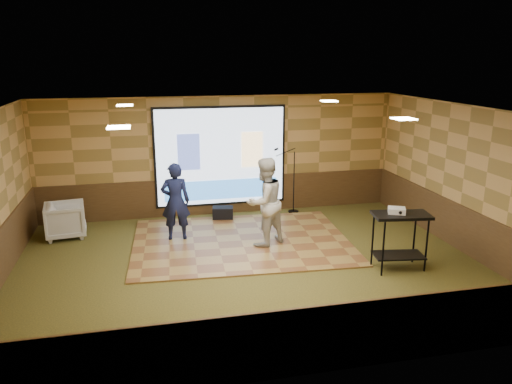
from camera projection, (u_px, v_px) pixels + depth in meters
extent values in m
plane|color=#2F3518|center=(250.00, 266.00, 9.67)|extent=(9.00, 9.00, 0.00)
cube|color=tan|center=(220.00, 156.00, 12.56)|extent=(9.00, 0.04, 3.00)
cube|color=tan|center=(311.00, 266.00, 5.98)|extent=(9.00, 0.04, 3.00)
cube|color=tan|center=(463.00, 179.00, 10.24)|extent=(0.04, 7.00, 3.00)
cube|color=silver|center=(249.00, 110.00, 8.88)|extent=(9.00, 7.00, 0.04)
cube|color=#442D16|center=(221.00, 195.00, 12.82)|extent=(9.00, 0.04, 0.95)
cube|color=#442D16|center=(308.00, 341.00, 6.27)|extent=(9.00, 0.04, 0.95)
cube|color=#442D16|center=(457.00, 226.00, 10.51)|extent=(0.04, 7.00, 0.95)
cube|color=black|center=(221.00, 156.00, 12.52)|extent=(3.32, 0.03, 2.52)
cube|color=silver|center=(221.00, 157.00, 12.49)|extent=(3.20, 0.02, 2.40)
cube|color=#404E8D|center=(189.00, 152.00, 12.26)|extent=(0.55, 0.01, 0.90)
cube|color=#FFD693|center=(252.00, 150.00, 12.61)|extent=(0.55, 0.01, 0.90)
cube|color=#367ACC|center=(222.00, 189.00, 12.70)|extent=(2.88, 0.01, 0.50)
cube|color=#FAEABB|center=(125.00, 105.00, 10.11)|extent=(0.32, 0.32, 0.02)
cube|color=#FAEABB|center=(329.00, 101.00, 11.05)|extent=(0.32, 0.32, 0.02)
cube|color=#FAEABB|center=(119.00, 127.00, 7.00)|extent=(0.32, 0.32, 0.02)
cube|color=#FAEABB|center=(404.00, 119.00, 7.95)|extent=(0.32, 0.32, 0.02)
cube|color=olive|center=(241.00, 241.00, 10.92)|extent=(4.86, 3.82, 0.03)
imported|color=#141B40|center=(175.00, 201.00, 10.81)|extent=(0.65, 0.46, 1.71)
imported|color=beige|center=(265.00, 202.00, 10.47)|extent=(1.14, 1.06, 1.88)
cylinder|color=black|center=(383.00, 249.00, 9.12)|extent=(0.04, 0.04, 1.05)
cylinder|color=black|center=(427.00, 245.00, 9.31)|extent=(0.04, 0.04, 1.05)
cylinder|color=black|center=(373.00, 241.00, 9.53)|extent=(0.04, 0.04, 1.05)
cylinder|color=black|center=(414.00, 237.00, 9.72)|extent=(0.04, 0.04, 1.05)
cube|color=black|center=(402.00, 215.00, 9.28)|extent=(1.05, 0.55, 0.06)
cube|color=black|center=(398.00, 255.00, 9.49)|extent=(0.94, 0.50, 0.03)
cube|color=silver|center=(397.00, 210.00, 9.29)|extent=(0.39, 0.37, 0.10)
cylinder|color=black|center=(293.00, 211.00, 13.04)|extent=(0.28, 0.28, 0.02)
cylinder|color=black|center=(294.00, 182.00, 12.83)|extent=(0.02, 0.02, 1.59)
cylinder|color=black|center=(286.00, 152.00, 12.57)|extent=(0.51, 0.02, 0.20)
cylinder|color=black|center=(276.00, 149.00, 12.49)|extent=(0.12, 0.05, 0.08)
imported|color=gray|center=(66.00, 220.00, 11.14)|extent=(0.95, 0.93, 0.78)
cube|color=black|center=(223.00, 213.00, 12.41)|extent=(0.56, 0.42, 0.31)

